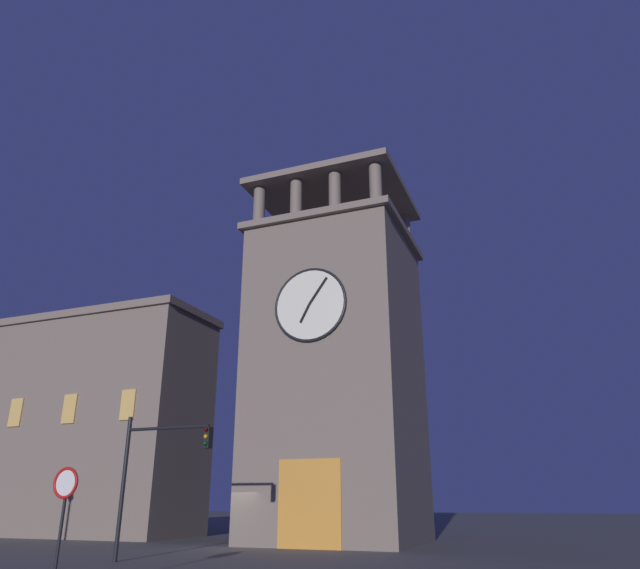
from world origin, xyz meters
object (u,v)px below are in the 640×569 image
no_horn_sign (65,493)px  traffic_signal_near (153,462)px  adjacent_wing_building (77,423)px  clocktower (337,371)px

no_horn_sign → traffic_signal_near: bearing=-69.7°
adjacent_wing_building → no_horn_sign: bearing=133.5°
adjacent_wing_building → no_horn_sign: (-18.60, 19.58, -4.81)m
traffic_signal_near → adjacent_wing_building: bearing=-38.3°
traffic_signal_near → no_horn_sign: (-2.55, 6.90, -1.19)m
clocktower → no_horn_sign: bearing=88.6°
clocktower → adjacent_wing_building: bearing=-1.6°
clocktower → adjacent_wing_building: (19.06, -0.53, -1.98)m
no_horn_sign → adjacent_wing_building: bearing=-46.5°
clocktower → traffic_signal_near: (3.01, 12.15, -5.61)m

